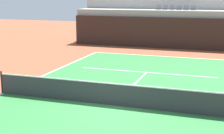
# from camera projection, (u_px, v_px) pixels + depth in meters

# --- Properties ---
(ground_plane) EXTENTS (80.00, 80.00, 0.00)m
(ground_plane) POSITION_uv_depth(u_px,v_px,m) (112.00, 105.00, 14.16)
(ground_plane) COLOR brown
(court_surface) EXTENTS (11.00, 24.00, 0.01)m
(court_surface) POSITION_uv_depth(u_px,v_px,m) (112.00, 105.00, 14.16)
(court_surface) COLOR #2D7238
(court_surface) RESTS_ON ground_plane
(baseline_far) EXTENTS (11.00, 0.10, 0.00)m
(baseline_far) POSITION_uv_depth(u_px,v_px,m) (163.00, 56.00, 25.21)
(baseline_far) COLOR white
(baseline_far) RESTS_ON court_surface
(sideline_left) EXTENTS (0.10, 24.00, 0.00)m
(sideline_left) POSITION_uv_depth(u_px,v_px,m) (3.00, 93.00, 15.87)
(sideline_left) COLOR white
(sideline_left) RESTS_ON court_surface
(service_line_far) EXTENTS (8.26, 0.10, 0.00)m
(service_line_far) POSITION_uv_depth(u_px,v_px,m) (147.00, 72.00, 20.08)
(service_line_far) COLOR white
(service_line_far) RESTS_ON court_surface
(centre_service_line) EXTENTS (0.10, 6.40, 0.00)m
(centre_service_line) POSITION_uv_depth(u_px,v_px,m) (133.00, 86.00, 17.12)
(centre_service_line) COLOR white
(centre_service_line) RESTS_ON court_surface
(back_wall) EXTENTS (17.79, 0.30, 2.65)m
(back_wall) POSITION_uv_depth(u_px,v_px,m) (172.00, 33.00, 28.60)
(back_wall) COLOR black
(back_wall) RESTS_ON ground_plane
(stands_tier_lower) EXTENTS (17.79, 2.40, 3.22)m
(stands_tier_lower) POSITION_uv_depth(u_px,v_px,m) (175.00, 28.00, 29.79)
(stands_tier_lower) COLOR #9E9E99
(stands_tier_lower) RESTS_ON ground_plane
(stands_tier_upper) EXTENTS (17.79, 2.40, 4.09)m
(stands_tier_upper) POSITION_uv_depth(u_px,v_px,m) (179.00, 21.00, 31.91)
(stands_tier_upper) COLOR #9E9E99
(stands_tier_upper) RESTS_ON ground_plane
(seating_row_lower) EXTENTS (3.49, 0.44, 0.44)m
(seating_row_lower) POSITION_uv_depth(u_px,v_px,m) (176.00, 9.00, 29.51)
(seating_row_lower) COLOR slate
(seating_row_lower) RESTS_ON stands_tier_lower
(tennis_net) EXTENTS (11.08, 0.08, 1.07)m
(tennis_net) POSITION_uv_depth(u_px,v_px,m) (112.00, 94.00, 14.05)
(tennis_net) COLOR black
(tennis_net) RESTS_ON court_surface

